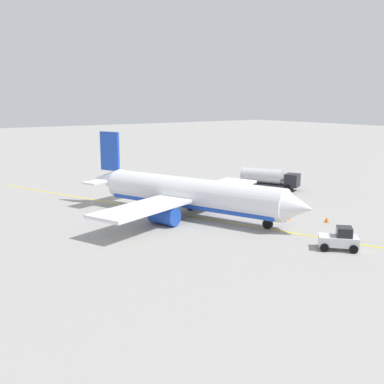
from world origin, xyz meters
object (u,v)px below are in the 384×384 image
at_px(fuel_tanker, 268,178).
at_px(refueling_worker, 251,188).
at_px(pushback_tug, 339,239).
at_px(airplane, 189,194).
at_px(safety_cone_nose, 287,216).
at_px(safety_cone_wingtip, 327,220).

xyz_separation_m(fuel_tanker, refueling_worker, (1.55, -5.05, -0.90)).
bearing_deg(fuel_tanker, refueling_worker, -72.94).
relative_size(pushback_tug, refueling_worker, 2.37).
relative_size(airplane, safety_cone_nose, 41.17).
xyz_separation_m(fuel_tanker, safety_cone_wingtip, (19.23, -9.45, -1.42)).
bearing_deg(refueling_worker, safety_cone_nose, -26.59).
distance_m(pushback_tug, safety_cone_nose, 11.86).
bearing_deg(safety_cone_nose, refueling_worker, 153.41).
height_order(fuel_tanker, refueling_worker, fuel_tanker).
height_order(pushback_tug, safety_cone_wingtip, pushback_tug).
bearing_deg(safety_cone_wingtip, fuel_tanker, 153.82).
bearing_deg(airplane, refueling_worker, 110.56).
distance_m(fuel_tanker, safety_cone_wingtip, 21.47).
bearing_deg(pushback_tug, safety_cone_wingtip, 135.34).
bearing_deg(fuel_tanker, safety_cone_wingtip, -26.18).
bearing_deg(airplane, safety_cone_nose, 45.87).
height_order(fuel_tanker, safety_cone_nose, fuel_tanker).
bearing_deg(refueling_worker, safety_cone_wingtip, -13.99).
xyz_separation_m(airplane, safety_cone_nose, (8.24, 8.49, -2.30)).
bearing_deg(safety_cone_nose, fuel_tanker, 142.25).
distance_m(airplane, safety_cone_nose, 12.05).
relative_size(fuel_tanker, refueling_worker, 5.86).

